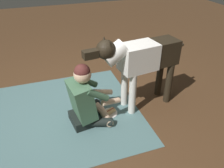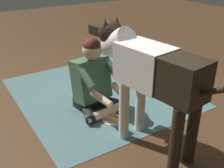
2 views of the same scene
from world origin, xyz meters
TOP-DOWN VIEW (x-y plane):
  - ground_plane at (0.00, 0.00)m, footprint 13.26×13.26m
  - area_rug at (0.27, 0.07)m, footprint 2.15×1.98m
  - person_sitting_on_floor at (-0.05, 0.31)m, footprint 0.67×0.57m
  - large_dog at (-0.84, 0.21)m, footprint 1.48×0.41m
  - hot_dog_on_plate at (-0.38, 0.27)m, footprint 0.23×0.23m

SIDE VIEW (x-z plane):
  - ground_plane at x=0.00m, z-range 0.00..0.00m
  - area_rug at x=0.27m, z-range 0.00..0.01m
  - hot_dog_on_plate at x=-0.38m, z-range 0.00..0.06m
  - person_sitting_on_floor at x=-0.05m, z-range -0.08..0.77m
  - large_dog at x=-0.84m, z-range 0.18..1.29m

